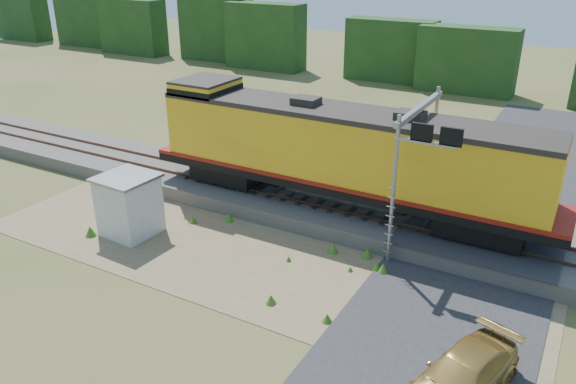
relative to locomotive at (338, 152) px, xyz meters
The scene contains 11 objects.
ground 7.01m from the locomotive, 88.90° to the right, with size 140.00×140.00×0.00m, color #475123.
ballast 3.22m from the locomotive, ahead, with size 70.00×5.00×0.80m, color slate.
rails 2.74m from the locomotive, ahead, with size 70.00×1.54×0.16m.
dirt_shoulder 6.84m from the locomotive, 108.92° to the right, with size 26.00×8.00×0.03m, color #8C7754.
road 9.53m from the locomotive, 36.47° to the right, with size 7.00×66.00×0.86m.
tree_line_north 32.00m from the locomotive, 89.79° to the left, with size 130.00×3.00×6.50m.
weed_clumps 7.71m from the locomotive, 119.84° to the right, with size 15.00×6.20×0.56m, color #416F1F, non-canonical shape.
locomotive is the anchor object (origin of this frame).
shed 10.35m from the locomotive, 141.61° to the right, with size 2.64×2.64×2.98m.
signal_gantry 4.48m from the locomotive, ahead, with size 2.66×6.20×6.71m.
car 12.98m from the locomotive, 47.22° to the right, with size 1.94×4.76×1.38m, color #AA873F.
Camera 1 is at (10.47, -17.66, 12.78)m, focal length 35.00 mm.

